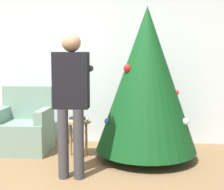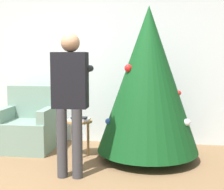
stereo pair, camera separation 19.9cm
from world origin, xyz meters
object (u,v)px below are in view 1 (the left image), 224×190
at_px(side_stool, 77,127).
at_px(person_standing, 71,92).
at_px(christmas_tree, 147,79).
at_px(armchair, 24,129).

bearing_deg(side_stool, person_standing, -84.22).
xyz_separation_m(christmas_tree, person_standing, (-0.87, -0.75, -0.10)).
height_order(christmas_tree, side_stool, christmas_tree).
distance_m(christmas_tree, person_standing, 1.15).
relative_size(armchair, side_stool, 1.84).
bearing_deg(person_standing, christmas_tree, 40.97).
distance_m(armchair, person_standing, 1.47).
bearing_deg(side_stool, christmas_tree, 1.71).
xyz_separation_m(christmas_tree, side_stool, (-0.94, -0.03, -0.67)).
height_order(person_standing, side_stool, person_standing).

